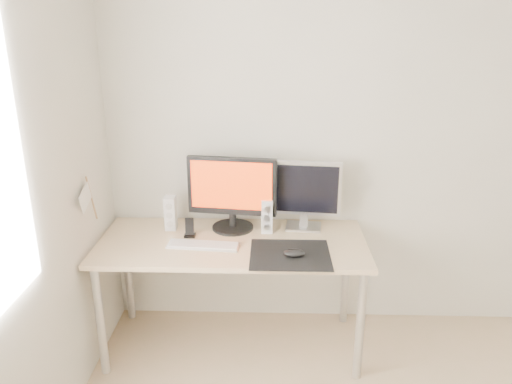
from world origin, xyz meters
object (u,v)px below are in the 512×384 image
object	(u,v)px
second_monitor	(305,192)
speaker_left	(171,213)
keyboard	(203,245)
desk	(232,253)
mouse	(294,253)
phone_dock	(190,231)
speaker_right	(267,216)
main_monitor	(232,191)

from	to	relation	value
second_monitor	speaker_left	world-z (taller)	second_monitor
second_monitor	keyboard	xyz separation A→B (m)	(-0.60, -0.29, -0.23)
speaker_left	keyboard	distance (m)	0.36
second_monitor	desk	bearing A→B (deg)	-154.19
mouse	second_monitor	bearing A→B (deg)	79.52
keyboard	phone_dock	xyz separation A→B (m)	(-0.10, 0.14, 0.03)
mouse	desk	xyz separation A→B (m)	(-0.36, 0.21, -0.10)
mouse	keyboard	size ratio (longest dim) A/B	0.28
speaker_right	speaker_left	bearing A→B (deg)	177.63
desk	keyboard	size ratio (longest dim) A/B	3.72
main_monitor	keyboard	distance (m)	0.39
second_monitor	phone_dock	world-z (taller)	second_monitor
desk	speaker_right	bearing A→B (deg)	34.53
mouse	speaker_left	distance (m)	0.85
speaker_left	main_monitor	bearing A→B (deg)	1.61
speaker_right	phone_dock	world-z (taller)	speaker_right
mouse	main_monitor	size ratio (longest dim) A/B	0.22
desk	second_monitor	bearing A→B (deg)	25.81
speaker_right	phone_dock	xyz separation A→B (m)	(-0.47, -0.09, -0.07)
keyboard	main_monitor	bearing A→B (deg)	59.74
main_monitor	phone_dock	bearing A→B (deg)	-153.96
mouse	main_monitor	bearing A→B (deg)	133.96
speaker_left	speaker_right	distance (m)	0.60
main_monitor	speaker_right	xyz separation A→B (m)	(0.22, -0.04, -0.15)
second_monitor	speaker_right	distance (m)	0.28
second_monitor	phone_dock	size ratio (longest dim) A/B	3.78
second_monitor	phone_dock	xyz separation A→B (m)	(-0.70, -0.16, -0.20)
main_monitor	keyboard	xyz separation A→B (m)	(-0.15, -0.26, -0.25)
desk	second_monitor	size ratio (longest dim) A/B	3.54
main_monitor	keyboard	size ratio (longest dim) A/B	1.28
main_monitor	desk	bearing A→B (deg)	-86.87
second_monitor	speaker_right	bearing A→B (deg)	-163.25
keyboard	phone_dock	distance (m)	0.17
mouse	keyboard	world-z (taller)	mouse
mouse	speaker_right	world-z (taller)	speaker_right
main_monitor	phone_dock	world-z (taller)	main_monitor
main_monitor	speaker_right	bearing A→B (deg)	-9.41
speaker_left	speaker_right	world-z (taller)	same
desk	speaker_right	size ratio (longest dim) A/B	7.46
mouse	second_monitor	size ratio (longest dim) A/B	0.27
main_monitor	speaker_left	world-z (taller)	main_monitor
second_monitor	keyboard	size ratio (longest dim) A/B	1.05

